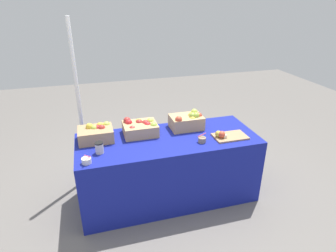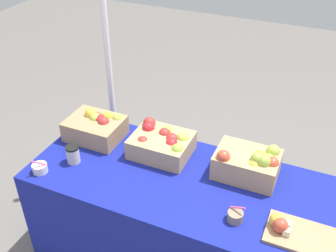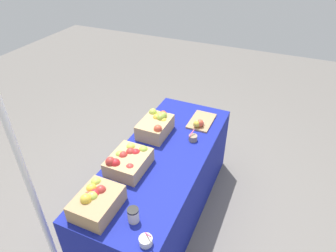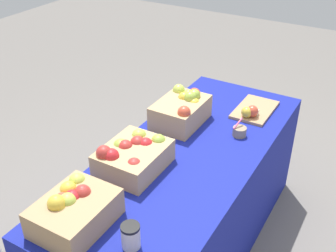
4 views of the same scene
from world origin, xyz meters
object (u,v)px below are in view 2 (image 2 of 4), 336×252
object	(u,v)px
apple_crate_middle	(162,143)
coffee_cup	(73,154)
sample_bowl_mid	(235,216)
sample_bowl_near	(40,168)
apple_crate_right	(249,163)
apple_crate_left	(96,126)
tent_pole	(109,75)
cutting_board_front	(294,231)

from	to	relation	value
apple_crate_middle	coffee_cup	size ratio (longest dim) A/B	3.20
apple_crate_middle	sample_bowl_mid	bearing A→B (deg)	-32.31
apple_crate_middle	sample_bowl_near	world-z (taller)	apple_crate_middle
apple_crate_middle	apple_crate_right	xyz separation A→B (m)	(0.54, 0.01, 0.01)
apple_crate_left	sample_bowl_mid	size ratio (longest dim) A/B	3.51
tent_pole	cutting_board_front	bearing A→B (deg)	-27.37
apple_crate_middle	cutting_board_front	distance (m)	0.92
apple_crate_left	apple_crate_middle	world-z (taller)	apple_crate_left
tent_pole	sample_bowl_near	bearing A→B (deg)	-87.73
apple_crate_middle	coffee_cup	distance (m)	0.54
tent_pole	coffee_cup	bearing A→B (deg)	-77.49
apple_crate_right	cutting_board_front	xyz separation A→B (m)	(0.32, -0.34, -0.06)
cutting_board_front	sample_bowl_near	size ratio (longest dim) A/B	3.16
sample_bowl_mid	coffee_cup	bearing A→B (deg)	176.43
cutting_board_front	sample_bowl_near	world-z (taller)	sample_bowl_near
cutting_board_front	sample_bowl_near	bearing A→B (deg)	-175.38
apple_crate_left	apple_crate_middle	xyz separation A→B (m)	(0.47, 0.01, -0.00)
cutting_board_front	tent_pole	size ratio (longest dim) A/B	0.18
sample_bowl_near	coffee_cup	xyz separation A→B (m)	(0.12, 0.16, 0.03)
tent_pole	apple_crate_left	bearing A→B (deg)	-71.38
apple_crate_left	cutting_board_front	world-z (taller)	apple_crate_left
coffee_cup	tent_pole	world-z (taller)	tent_pole
apple_crate_left	apple_crate_right	xyz separation A→B (m)	(1.01, 0.02, 0.01)
coffee_cup	tent_pole	xyz separation A→B (m)	(-0.16, 0.72, 0.17)
sample_bowl_mid	coffee_cup	xyz separation A→B (m)	(-1.02, 0.06, 0.03)
sample_bowl_near	coffee_cup	size ratio (longest dim) A/B	1.00
apple_crate_left	coffee_cup	distance (m)	0.29
coffee_cup	sample_bowl_mid	bearing A→B (deg)	-3.57
apple_crate_left	coffee_cup	xyz separation A→B (m)	(0.01, -0.29, -0.02)
apple_crate_left	tent_pole	bearing A→B (deg)	108.62
coffee_cup	apple_crate_right	bearing A→B (deg)	16.97
apple_crate_left	sample_bowl_near	bearing A→B (deg)	-103.95
cutting_board_front	sample_bowl_near	xyz separation A→B (m)	(-1.43, -0.12, 0.00)
cutting_board_front	apple_crate_middle	bearing A→B (deg)	158.45
cutting_board_front	sample_bowl_mid	size ratio (longest dim) A/B	3.50
apple_crate_left	apple_crate_middle	size ratio (longest dim) A/B	0.98
apple_crate_right	sample_bowl_near	size ratio (longest dim) A/B	3.22
sample_bowl_mid	apple_crate_left	bearing A→B (deg)	161.29
sample_bowl_near	tent_pole	distance (m)	0.90
cutting_board_front	tent_pole	world-z (taller)	tent_pole
apple_crate_left	cutting_board_front	size ratio (longest dim) A/B	1.00
apple_crate_middle	coffee_cup	bearing A→B (deg)	-146.71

